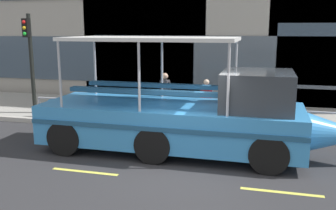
# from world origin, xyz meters

# --- Properties ---
(ground_plane) EXTENTS (120.00, 120.00, 0.00)m
(ground_plane) POSITION_xyz_m (0.00, 0.00, 0.00)
(ground_plane) COLOR #2B2B2D
(sidewalk) EXTENTS (32.00, 4.80, 0.18)m
(sidewalk) POSITION_xyz_m (0.00, 5.60, 0.09)
(sidewalk) COLOR #99968E
(sidewalk) RESTS_ON ground_plane
(curb_edge) EXTENTS (32.00, 0.18, 0.18)m
(curb_edge) POSITION_xyz_m (0.00, 3.11, 0.09)
(curb_edge) COLOR #B2ADA3
(curb_edge) RESTS_ON ground_plane
(lane_centreline) EXTENTS (25.80, 0.12, 0.01)m
(lane_centreline) POSITION_xyz_m (-0.00, -0.96, 0.00)
(lane_centreline) COLOR #DBD64C
(lane_centreline) RESTS_ON ground_plane
(curb_guardrail) EXTENTS (11.15, 0.09, 0.79)m
(curb_guardrail) POSITION_xyz_m (-1.04, 3.45, 0.72)
(curb_guardrail) COLOR #9EA0A8
(curb_guardrail) RESTS_ON sidewalk
(traffic_light_pole) EXTENTS (0.24, 0.46, 3.96)m
(traffic_light_pole) POSITION_xyz_m (-7.15, 3.94, 2.58)
(traffic_light_pole) COLOR black
(traffic_light_pole) RESTS_ON sidewalk
(duck_tour_boat) EXTENTS (9.40, 2.61, 3.33)m
(duck_tour_boat) POSITION_xyz_m (-0.19, 1.24, 1.07)
(duck_tour_boat) COLOR #388CD1
(duck_tour_boat) RESTS_ON ground_plane
(pedestrian_near_bow) EXTENTS (0.40, 0.34, 1.70)m
(pedestrian_near_bow) POSITION_xyz_m (2.53, 4.34, 1.21)
(pedestrian_near_bow) COLOR #47423D
(pedestrian_near_bow) RESTS_ON sidewalk
(pedestrian_mid_left) EXTENTS (0.45, 0.21, 1.55)m
(pedestrian_mid_left) POSITION_xyz_m (-0.18, 4.50, 1.12)
(pedestrian_mid_left) COLOR black
(pedestrian_mid_left) RESTS_ON sidewalk
(pedestrian_mid_right) EXTENTS (0.47, 0.30, 1.72)m
(pedestrian_mid_right) POSITION_xyz_m (-1.79, 4.59, 1.22)
(pedestrian_mid_right) COLOR #1E2338
(pedestrian_mid_right) RESTS_ON sidewalk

